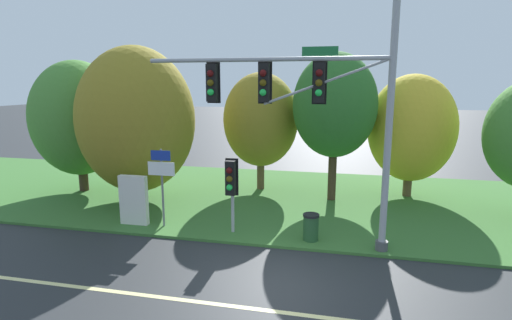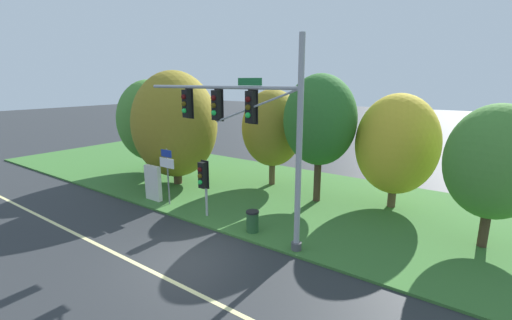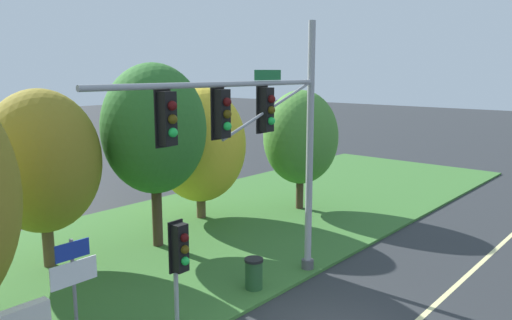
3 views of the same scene
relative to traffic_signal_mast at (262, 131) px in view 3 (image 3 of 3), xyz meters
The scene contains 9 objects.
grass_verge 7.22m from the traffic_signal_mast, 97.95° to the left, with size 48.00×11.50×0.10m, color #386B2D.
traffic_signal_mast is the anchor object (origin of this frame).
pedestrian_signal_near_kerb 3.98m from the traffic_signal_mast, behind, with size 0.46×0.55×2.73m.
route_sign_post 6.18m from the traffic_signal_mast, behind, with size 1.05×0.08×2.95m.
tree_behind_signpost 7.41m from the traffic_signal_mast, 114.64° to the left, with size 3.72×3.72×5.86m.
tree_mid_verge 5.54m from the traffic_signal_mast, 84.11° to the left, with size 3.74×3.74×6.69m.
tree_tall_centre 8.17m from the traffic_signal_mast, 59.43° to the left, with size 3.99×3.99×5.75m.
tree_right_far 9.40m from the traffic_signal_mast, 28.88° to the left, with size 3.46×3.46×5.54m.
trash_bin 4.30m from the traffic_signal_mast, 80.89° to the left, with size 0.56×0.56×0.93m.
Camera 3 is at (-9.74, -5.91, 6.49)m, focal length 35.00 mm.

